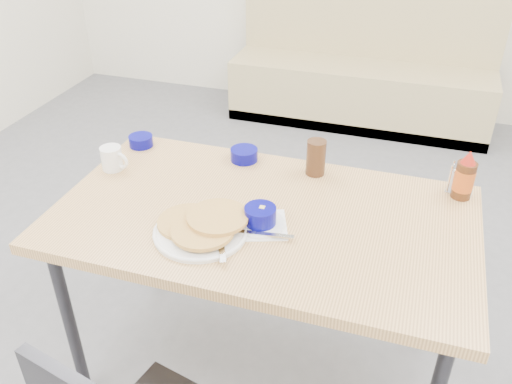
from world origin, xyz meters
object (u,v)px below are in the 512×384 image
(butter_bowl, at_px, (244,155))
(amber_tumbler, at_px, (316,157))
(dining_table, at_px, (263,228))
(syrup_bottle, at_px, (464,178))
(booth_bench, at_px, (362,74))
(creamer_bowl, at_px, (141,141))
(coffee_mug, at_px, (112,158))
(pancake_plate, at_px, (202,227))
(grits_setting, at_px, (260,218))
(condiment_caddy, at_px, (461,183))

(butter_bowl, distance_m, amber_tumbler, 0.29)
(dining_table, relative_size, syrup_bottle, 7.72)
(booth_bench, xyz_separation_m, butter_bowl, (-0.18, -2.21, 0.43))
(creamer_bowl, height_order, syrup_bottle, syrup_bottle)
(coffee_mug, xyz_separation_m, creamer_bowl, (0.01, 0.20, -0.02))
(amber_tumbler, bearing_deg, syrup_bottle, -0.29)
(booth_bench, xyz_separation_m, coffee_mug, (-0.63, -2.42, 0.46))
(pancake_plate, distance_m, butter_bowl, 0.49)
(butter_bowl, bearing_deg, creamer_bowl, -178.14)
(coffee_mug, height_order, grits_setting, coffee_mug)
(booth_bench, height_order, butter_bowl, booth_bench)
(syrup_bottle, bearing_deg, condiment_caddy, 99.05)
(grits_setting, relative_size, creamer_bowl, 2.41)
(booth_bench, distance_m, coffee_mug, 2.55)
(booth_bench, height_order, coffee_mug, booth_bench)
(booth_bench, bearing_deg, butter_bowl, -94.62)
(coffee_mug, distance_m, syrup_bottle, 1.27)
(coffee_mug, xyz_separation_m, amber_tumbler, (0.74, 0.20, 0.02))
(coffee_mug, bearing_deg, syrup_bottle, 8.98)
(dining_table, height_order, amber_tumbler, amber_tumbler)
(booth_bench, xyz_separation_m, grits_setting, (0.01, -2.60, 0.44))
(amber_tumbler, bearing_deg, booth_bench, 92.78)
(butter_bowl, bearing_deg, amber_tumbler, -3.13)
(pancake_plate, bearing_deg, creamer_bowl, 134.45)
(amber_tumbler, height_order, syrup_bottle, syrup_bottle)
(pancake_plate, xyz_separation_m, amber_tumbler, (0.26, 0.47, 0.05))
(dining_table, bearing_deg, grits_setting, -80.23)
(pancake_plate, relative_size, condiment_caddy, 2.76)
(pancake_plate, height_order, coffee_mug, coffee_mug)
(pancake_plate, bearing_deg, booth_bench, 86.76)
(booth_bench, relative_size, creamer_bowl, 19.54)
(booth_bench, distance_m, condiment_caddy, 2.33)
(dining_table, bearing_deg, coffee_mug, 170.02)
(pancake_plate, xyz_separation_m, coffee_mug, (-0.48, 0.27, 0.02))
(pancake_plate, bearing_deg, syrup_bottle, 31.14)
(dining_table, height_order, butter_bowl, butter_bowl)
(dining_table, height_order, syrup_bottle, syrup_bottle)
(pancake_plate, relative_size, coffee_mug, 2.55)
(dining_table, xyz_separation_m, coffee_mug, (-0.63, 0.11, 0.11))
(coffee_mug, xyz_separation_m, grits_setting, (0.64, -0.18, -0.02))
(dining_table, bearing_deg, booth_bench, 90.00)
(pancake_plate, distance_m, creamer_bowl, 0.67)
(dining_table, height_order, coffee_mug, coffee_mug)
(pancake_plate, relative_size, creamer_bowl, 3.08)
(booth_bench, relative_size, amber_tumbler, 14.08)
(coffee_mug, distance_m, creamer_bowl, 0.20)
(dining_table, height_order, creamer_bowl, creamer_bowl)
(grits_setting, relative_size, condiment_caddy, 2.16)
(creamer_bowl, bearing_deg, syrup_bottle, -0.18)
(dining_table, relative_size, coffee_mug, 11.96)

